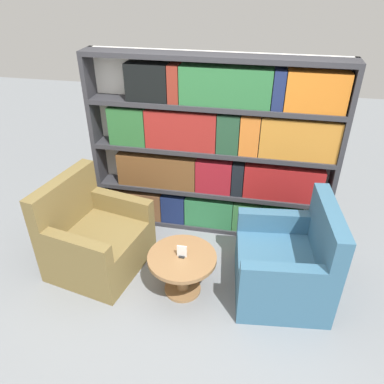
# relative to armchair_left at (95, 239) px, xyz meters

# --- Properties ---
(ground_plane) EXTENTS (14.00, 14.00, 0.00)m
(ground_plane) POSITION_rel_armchair_left_xyz_m (1.07, -0.42, -0.32)
(ground_plane) COLOR gray
(bookshelf) EXTENTS (2.69, 0.30, 2.04)m
(bookshelf) POSITION_rel_armchair_left_xyz_m (1.11, 0.92, 0.68)
(bookshelf) COLOR silver
(bookshelf) RESTS_ON ground_plane
(armchair_left) EXTENTS (1.01, 1.06, 0.98)m
(armchair_left) POSITION_rel_armchair_left_xyz_m (0.00, 0.00, 0.00)
(armchair_left) COLOR olive
(armchair_left) RESTS_ON ground_plane
(armchair_right) EXTENTS (0.94, 1.00, 0.98)m
(armchair_right) POSITION_rel_armchair_left_xyz_m (1.95, -0.00, 0.00)
(armchair_right) COLOR #386684
(armchair_right) RESTS_ON ground_plane
(coffee_table) EXTENTS (0.66, 0.66, 0.44)m
(coffee_table) POSITION_rel_armchair_left_xyz_m (0.98, -0.20, -0.01)
(coffee_table) COLOR olive
(coffee_table) RESTS_ON ground_plane
(table_sign) EXTENTS (0.09, 0.06, 0.12)m
(table_sign) POSITION_rel_armchair_left_xyz_m (0.98, -0.20, 0.16)
(table_sign) COLOR black
(table_sign) RESTS_ON coffee_table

